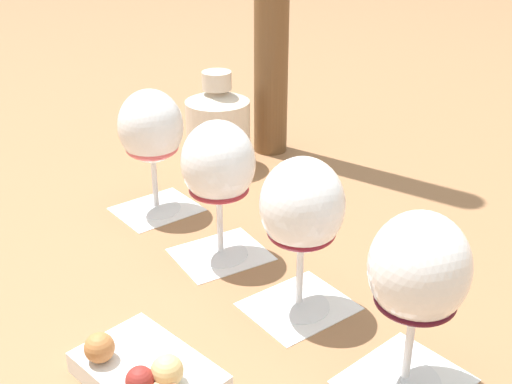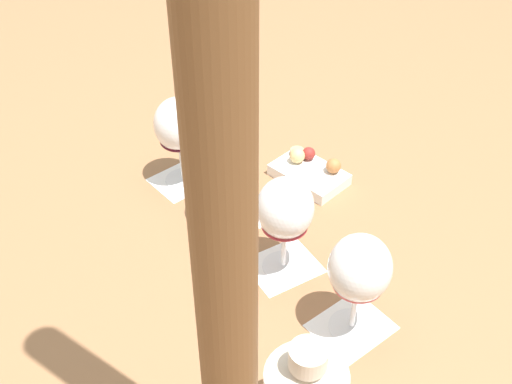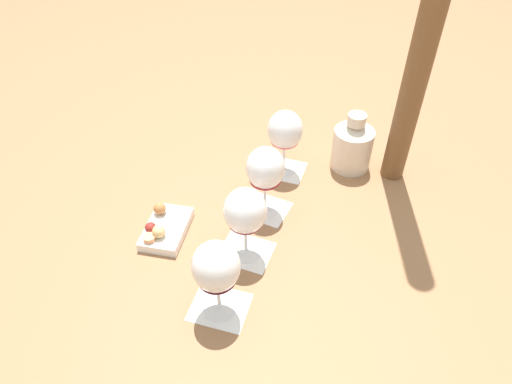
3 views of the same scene
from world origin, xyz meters
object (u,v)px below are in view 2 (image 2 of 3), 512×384
Objects in this scene: wine_glass_1 at (285,212)px; wine_glass_3 at (179,128)px; wine_glass_0 at (359,272)px; snack_dish at (309,171)px; umbrella_pole at (219,130)px; wine_glass_2 at (228,168)px.

wine_glass_1 is 1.00× the size of wine_glass_3.
wine_glass_0 reaches higher than snack_dish.
wine_glass_3 is 0.76m from umbrella_pole.
wine_glass_0 is at bearing 163.85° from wine_glass_2.
wine_glass_2 is at bearing -15.38° from wine_glass_1.
snack_dish is at bearing -105.10° from wine_glass_2.
wine_glass_0 is 1.00× the size of wine_glass_1.
umbrella_pole is (-0.30, 0.39, 0.41)m from wine_glass_2.
wine_glass_3 is at bearing 36.43° from snack_dish.
umbrella_pole is (-0.25, 0.59, 0.52)m from snack_dish.
umbrella_pole reaches higher than wine_glass_2.
snack_dish is at bearing -67.27° from umbrella_pole.
umbrella_pole is at bearing 88.80° from wine_glass_0.
wine_glass_1 and wine_glass_2 have the same top height.
wine_glass_3 is 0.28m from snack_dish.
wine_glass_3 is (0.15, -0.05, 0.00)m from wine_glass_2.
wine_glass_1 reaches higher than snack_dish.
umbrella_pole is at bearing 135.96° from wine_glass_3.
wine_glass_2 is at bearing 74.90° from snack_dish.
umbrella_pole reaches higher than snack_dish.
wine_glass_2 is 1.00× the size of wine_glass_3.
wine_glass_0 is at bearing 163.52° from wine_glass_3.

